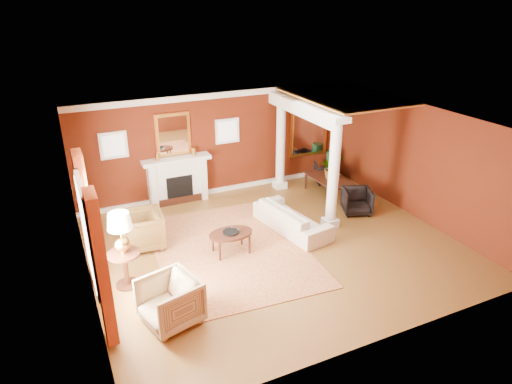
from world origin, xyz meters
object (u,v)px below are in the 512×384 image
sofa (292,214)px  coffee_table (231,235)px  dining_table (330,181)px  armchair_stripe (170,299)px  armchair_leopard (142,228)px  side_table (121,237)px

sofa → coffee_table: size_ratio=2.16×
sofa → dining_table: (1.99, 1.38, -0.00)m
sofa → armchair_stripe: size_ratio=2.29×
sofa → armchair_leopard: armchair_leopard is taller
armchair_stripe → side_table: side_table is taller
armchair_leopard → dining_table: 5.51m
sofa → armchair_stripe: (-3.59, -2.10, 0.05)m
armchair_leopard → side_table: 1.62m
side_table → dining_table: bearing=18.5°
armchair_stripe → sofa: bearing=105.4°
dining_table → coffee_table: bearing=114.9°
armchair_leopard → coffee_table: size_ratio=0.94×
armchair_stripe → coffee_table: armchair_stripe is taller
sofa → armchair_leopard: (-3.48, 0.72, 0.05)m
side_table → armchair_leopard: bearing=65.8°
coffee_table → side_table: (-2.34, -0.27, 0.63)m
armchair_leopard → dining_table: armchair_leopard is taller
sofa → dining_table: size_ratio=1.43×
armchair_stripe → dining_table: (5.58, 3.48, -0.05)m
sofa → dining_table: bearing=-64.7°
coffee_table → side_table: 2.43m
sofa → dining_table: 2.42m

